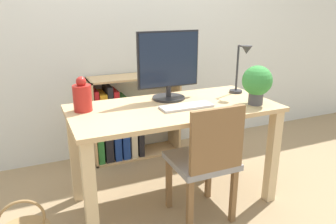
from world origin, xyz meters
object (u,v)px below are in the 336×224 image
chair (206,159)px  potted_plant (257,82)px  monitor (168,64)px  vase (82,96)px  keyboard (187,107)px  bookshelf (121,124)px  desk_lamp (242,65)px

chair → potted_plant: bearing=21.3°
monitor → vase: bearing=-176.3°
keyboard → potted_plant: potted_plant is taller
bookshelf → potted_plant: bearing=-56.5°
potted_plant → bookshelf: 1.37m
chair → desk_lamp: bearing=44.0°
monitor → desk_lamp: 0.57m
vase → chair: 0.90m
monitor → potted_plant: bearing=-36.7°
vase → desk_lamp: desk_lamp is taller
keyboard → bookshelf: 1.03m
desk_lamp → potted_plant: desk_lamp is taller
keyboard → bookshelf: bookshelf is taller
keyboard → vase: bearing=162.1°
desk_lamp → bookshelf: desk_lamp is taller
desk_lamp → bookshelf: (-0.75, 0.78, -0.63)m
potted_plant → chair: bearing=-166.2°
desk_lamp → bookshelf: bearing=134.0°
vase → chair: size_ratio=0.28×
keyboard → chair: (0.03, -0.23, -0.29)m
monitor → desk_lamp: (0.56, -0.11, -0.03)m
monitor → desk_lamp: monitor is taller
monitor → potted_plant: monitor is taller
vase → potted_plant: 1.18m
monitor → vase: size_ratio=2.15×
vase → chair: (0.68, -0.44, -0.38)m
keyboard → monitor: bearing=95.3°
keyboard → potted_plant: (0.48, -0.12, 0.15)m
potted_plant → chair: 0.64m
monitor → bookshelf: size_ratio=0.59×
monitor → potted_plant: 0.63m
potted_plant → chair: potted_plant is taller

